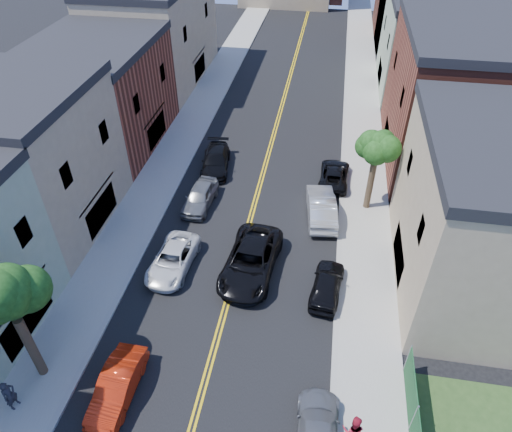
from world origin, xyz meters
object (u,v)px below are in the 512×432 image
at_px(silver_car_right, 321,207).
at_px(black_suv_lane, 251,261).
at_px(black_car_right, 327,285).
at_px(grey_car_left, 200,197).
at_px(pedestrian_left, 10,395).
at_px(white_pickup, 173,260).
at_px(dark_car_right_far, 334,175).
at_px(pedestrian_right, 353,431).
at_px(red_sedan, 117,386).
at_px(black_car_left, 216,161).

xyz_separation_m(silver_car_right, black_suv_lane, (-3.86, -5.98, 0.01)).
distance_m(black_car_right, silver_car_right, 7.01).
xyz_separation_m(grey_car_left, silver_car_right, (8.56, 0.10, 0.11)).
bearing_deg(grey_car_left, pedestrian_left, -101.56).
bearing_deg(white_pickup, silver_car_right, 40.77).
distance_m(dark_car_right_far, pedestrian_right, 19.95).
bearing_deg(black_suv_lane, red_sedan, -113.11).
xyz_separation_m(white_pickup, pedestrian_right, (10.76, -9.00, 0.46)).
relative_size(grey_car_left, black_suv_lane, 0.70).
height_order(black_car_left, pedestrian_left, pedestrian_left).
bearing_deg(black_car_left, dark_car_right_far, -9.43).
xyz_separation_m(black_car_left, black_car_right, (9.30, -11.70, -0.02)).
bearing_deg(pedestrian_left, pedestrian_right, -77.07).
xyz_separation_m(black_suv_lane, pedestrian_right, (6.05, -9.48, 0.25)).
relative_size(red_sedan, pedestrian_right, 2.20).
bearing_deg(white_pickup, pedestrian_right, -36.16).
xyz_separation_m(grey_car_left, pedestrian_left, (-4.44, -16.23, 0.29)).
distance_m(black_car_right, black_suv_lane, 4.71).
height_order(red_sedan, grey_car_left, grey_car_left).
bearing_deg(grey_car_left, pedestrian_right, -51.24).
bearing_deg(black_suv_lane, grey_car_left, 133.25).
height_order(black_car_left, black_car_right, black_car_left).
bearing_deg(black_suv_lane, pedestrian_right, -52.84).
relative_size(black_car_left, pedestrian_left, 2.84).
bearing_deg(black_car_right, white_pickup, 3.23).
xyz_separation_m(black_car_right, dark_car_right_far, (0.00, 11.41, -0.06)).
bearing_deg(dark_car_right_far, black_car_left, 0.25).
distance_m(white_pickup, black_car_right, 9.31).
bearing_deg(black_car_right, black_suv_lane, -5.76).
relative_size(white_pickup, silver_car_right, 0.92).
bearing_deg(black_suv_lane, pedestrian_left, -126.88).
relative_size(red_sedan, dark_car_right_far, 0.93).
xyz_separation_m(red_sedan, pedestrian_right, (10.76, -0.52, 0.42)).
distance_m(red_sedan, black_suv_lane, 10.12).
relative_size(black_car_left, black_suv_lane, 0.80).
height_order(black_car_right, pedestrian_right, pedestrian_right).
bearing_deg(pedestrian_right, grey_car_left, -46.04).
xyz_separation_m(grey_car_left, black_car_right, (9.30, -6.87, -0.04)).
relative_size(black_car_right, black_suv_lane, 0.66).
distance_m(white_pickup, pedestrian_right, 14.04).
distance_m(grey_car_left, black_car_right, 11.56).
relative_size(red_sedan, black_suv_lane, 0.68).
distance_m(black_suv_lane, pedestrian_left, 13.81).
distance_m(black_car_right, dark_car_right_far, 11.41).
xyz_separation_m(red_sedan, black_car_right, (9.30, 7.96, -0.00)).
bearing_deg(dark_car_right_far, red_sedan, 66.37).
relative_size(silver_car_right, pedestrian_right, 2.67).
height_order(red_sedan, black_car_left, black_car_left).
height_order(black_car_right, pedestrian_left, pedestrian_left).
height_order(white_pickup, silver_car_right, silver_car_right).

